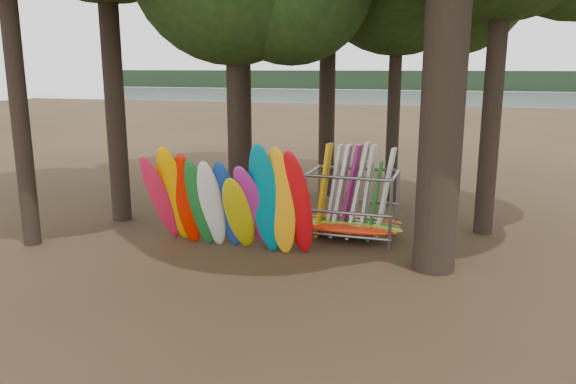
% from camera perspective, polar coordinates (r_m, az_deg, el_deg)
% --- Properties ---
extents(ground, '(120.00, 120.00, 0.00)m').
position_cam_1_polar(ground, '(14.70, -2.65, -6.50)').
color(ground, '#47331E').
rests_on(ground, ground).
extents(lake, '(160.00, 160.00, 0.00)m').
position_cam_1_polar(lake, '(73.34, 13.88, 8.49)').
color(lake, gray).
rests_on(lake, ground).
extents(far_shore, '(160.00, 4.00, 4.00)m').
position_cam_1_polar(far_shore, '(123.15, 15.57, 10.86)').
color(far_shore, black).
rests_on(far_shore, ground).
extents(kayak_row, '(4.65, 1.93, 3.18)m').
position_cam_1_polar(kayak_row, '(14.72, -6.19, -1.11)').
color(kayak_row, '#E21C43').
rests_on(kayak_row, ground).
extents(storage_rack, '(2.94, 1.57, 2.80)m').
position_cam_1_polar(storage_rack, '(15.94, 6.57, -1.52)').
color(storage_rack, slate).
rests_on(storage_rack, ground).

